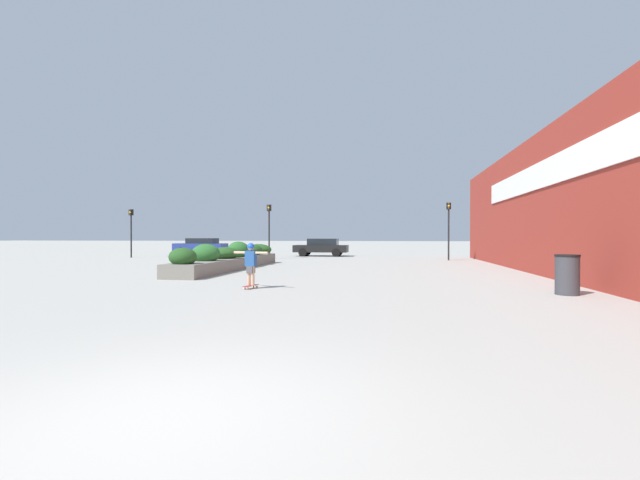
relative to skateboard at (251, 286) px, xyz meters
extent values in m
plane|color=#A3A099|center=(2.22, -8.93, -0.07)|extent=(300.00, 300.00, 0.00)
cube|color=maroon|center=(10.35, 3.38, 2.83)|extent=(0.60, 35.42, 5.81)
cube|color=white|center=(10.01, -0.21, 3.93)|extent=(0.06, 28.23, 1.05)
cube|color=slate|center=(-3.52, 7.49, 0.20)|extent=(1.44, 10.94, 0.54)
ellipsoid|color=#234C1E|center=(-3.56, 2.65, 0.74)|extent=(1.05, 0.94, 0.70)
ellipsoid|color=#286028|center=(-3.60, 4.78, 0.78)|extent=(1.22, 0.99, 0.82)
ellipsoid|color=#234C1E|center=(-3.58, 6.86, 0.70)|extent=(1.32, 1.49, 0.61)
ellipsoid|color=#286028|center=(-3.50, 8.46, 0.81)|extent=(1.12, 1.10, 0.89)
ellipsoid|color=#234C1E|center=(-3.45, 10.41, 0.73)|extent=(1.17, 1.29, 0.69)
ellipsoid|color=#234C1E|center=(-3.55, 12.01, 0.73)|extent=(1.53, 1.29, 0.68)
cube|color=maroon|center=(0.00, 0.00, 0.02)|extent=(0.33, 0.68, 0.01)
cylinder|color=beige|center=(-0.01, 0.24, -0.04)|extent=(0.06, 0.07, 0.06)
cylinder|color=beige|center=(0.13, 0.20, -0.04)|extent=(0.06, 0.07, 0.06)
cylinder|color=beige|center=(-0.13, -0.20, -0.04)|extent=(0.06, 0.07, 0.06)
cylinder|color=beige|center=(0.01, -0.24, -0.04)|extent=(0.06, 0.07, 0.06)
cylinder|color=tan|center=(-0.07, 0.02, 0.32)|extent=(0.13, 0.13, 0.59)
cylinder|color=tan|center=(0.07, -0.02, 0.32)|extent=(0.13, 0.13, 0.59)
cube|color=#4C4C51|center=(0.00, 0.00, 0.51)|extent=(0.25, 0.22, 0.21)
cube|color=#234C8C|center=(0.00, 0.00, 0.84)|extent=(0.36, 0.25, 0.46)
cylinder|color=tan|center=(-0.37, 0.10, 1.02)|extent=(0.44, 0.19, 0.08)
cylinder|color=tan|center=(0.37, -0.10, 1.02)|extent=(0.44, 0.19, 0.08)
sphere|color=tan|center=(0.00, 0.00, 1.17)|extent=(0.19, 0.19, 0.19)
sphere|color=blue|center=(0.00, 0.00, 1.20)|extent=(0.22, 0.22, 0.22)
cylinder|color=#38383D|center=(8.86, 0.10, 0.45)|extent=(0.60, 0.60, 1.04)
cylinder|color=black|center=(8.86, 0.10, 0.99)|extent=(0.63, 0.63, 0.05)
cube|color=black|center=(-1.37, 21.65, 0.53)|extent=(4.30, 1.85, 0.56)
cube|color=black|center=(-1.20, 21.65, 1.08)|extent=(2.36, 1.62, 0.52)
cylinder|color=black|center=(-2.71, 20.78, 0.25)|extent=(0.65, 0.22, 0.65)
cylinder|color=black|center=(-2.71, 22.53, 0.25)|extent=(0.65, 0.22, 0.65)
cylinder|color=black|center=(-0.04, 20.78, 0.25)|extent=(0.65, 0.22, 0.65)
cylinder|color=black|center=(-0.04, 22.53, 0.25)|extent=(0.65, 0.22, 0.65)
cube|color=navy|center=(-13.00, 24.42, 0.56)|extent=(4.65, 1.81, 0.66)
cube|color=black|center=(-12.82, 24.42, 1.12)|extent=(2.56, 1.59, 0.47)
cylinder|color=black|center=(-14.45, 23.56, 0.23)|extent=(0.60, 0.22, 0.60)
cylinder|color=black|center=(-14.45, 25.28, 0.23)|extent=(0.60, 0.22, 0.60)
cylinder|color=black|center=(-11.56, 23.56, 0.23)|extent=(0.60, 0.22, 0.60)
cylinder|color=black|center=(-11.56, 25.28, 0.23)|extent=(0.60, 0.22, 0.60)
cylinder|color=black|center=(-4.27, 16.69, 1.61)|extent=(0.11, 0.11, 3.37)
cube|color=black|center=(-4.27, 16.69, 3.53)|extent=(0.28, 0.20, 0.45)
sphere|color=#2D2823|center=(-4.27, 16.57, 3.68)|extent=(0.15, 0.15, 0.15)
sphere|color=orange|center=(-4.27, 16.57, 3.53)|extent=(0.15, 0.15, 0.15)
sphere|color=#2D2823|center=(-4.27, 16.57, 3.38)|extent=(0.15, 0.15, 0.15)
cylinder|color=black|center=(7.97, 17.02, 1.62)|extent=(0.11, 0.11, 3.38)
cube|color=black|center=(7.97, 17.02, 3.53)|extent=(0.28, 0.20, 0.45)
sphere|color=#2D2823|center=(7.97, 16.90, 3.68)|extent=(0.15, 0.15, 0.15)
sphere|color=orange|center=(7.97, 16.90, 3.53)|extent=(0.15, 0.15, 0.15)
sphere|color=#2D2823|center=(7.97, 16.90, 3.38)|extent=(0.15, 0.15, 0.15)
cylinder|color=black|center=(-15.03, 16.92, 1.51)|extent=(0.11, 0.11, 3.17)
cube|color=black|center=(-15.03, 16.92, 3.32)|extent=(0.28, 0.20, 0.45)
sphere|color=#2D2823|center=(-15.03, 16.80, 3.47)|extent=(0.15, 0.15, 0.15)
sphere|color=orange|center=(-15.03, 16.80, 3.32)|extent=(0.15, 0.15, 0.15)
sphere|color=#2D2823|center=(-15.03, 16.80, 3.17)|extent=(0.15, 0.15, 0.15)
camera|label=1|loc=(4.15, -12.34, 1.50)|focal=24.00mm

